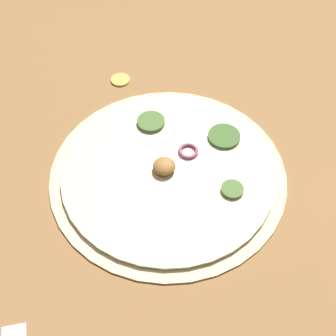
% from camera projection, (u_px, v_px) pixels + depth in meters
% --- Properties ---
extents(ground_plane, '(3.00, 3.00, 0.00)m').
position_uv_depth(ground_plane, '(168.00, 174.00, 0.75)').
color(ground_plane, olive).
extents(pizza, '(0.38, 0.38, 0.03)m').
position_uv_depth(pizza, '(169.00, 171.00, 0.75)').
color(pizza, beige).
rests_on(pizza, ground_plane).
extents(loose_cap, '(0.04, 0.04, 0.01)m').
position_uv_depth(loose_cap, '(120.00, 79.00, 0.89)').
color(loose_cap, gold).
rests_on(loose_cap, ground_plane).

